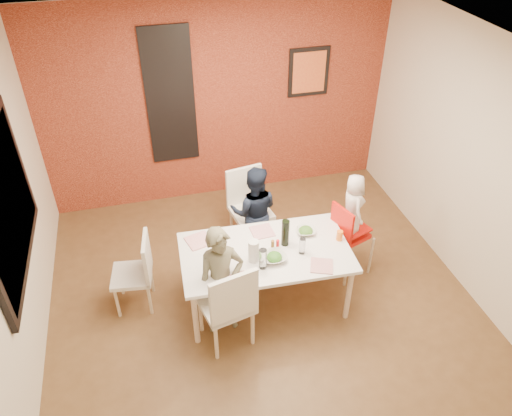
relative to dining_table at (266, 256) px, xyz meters
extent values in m
plane|color=brown|center=(-0.02, -0.01, -0.65)|extent=(4.50, 4.50, 0.00)
cube|color=white|center=(-0.02, -0.01, 2.05)|extent=(4.50, 4.50, 0.02)
cube|color=beige|center=(-0.02, 2.24, 0.70)|extent=(4.50, 0.02, 2.70)
cube|color=beige|center=(-2.27, -0.01, 0.70)|extent=(0.02, 4.50, 2.70)
cube|color=beige|center=(2.23, -0.01, 0.70)|extent=(0.02, 4.50, 2.70)
cube|color=maroon|center=(-0.02, 2.22, 0.70)|extent=(4.50, 0.02, 2.70)
cube|color=black|center=(-2.24, 0.19, 0.90)|extent=(0.05, 1.70, 1.30)
cube|color=black|center=(-2.23, 0.19, 0.90)|extent=(0.02, 1.55, 1.15)
cube|color=white|center=(-0.62, 2.21, 0.85)|extent=(0.55, 0.03, 1.70)
cube|color=black|center=(-0.62, 2.20, 0.85)|extent=(0.60, 0.03, 1.76)
cube|color=black|center=(1.18, 2.20, 1.00)|extent=(0.54, 0.03, 0.64)
cube|color=orange|center=(1.18, 2.19, 1.00)|extent=(0.44, 0.01, 0.54)
cube|color=white|center=(0.00, 0.00, 0.04)|extent=(1.76, 1.03, 0.04)
cylinder|color=beige|center=(-0.80, -0.36, -0.31)|extent=(0.06, 0.06, 0.68)
cylinder|color=beige|center=(-0.76, 0.44, -0.31)|extent=(0.06, 0.06, 0.68)
cylinder|color=beige|center=(0.76, -0.44, -0.31)|extent=(0.06, 0.06, 0.68)
cylinder|color=beige|center=(0.80, 0.36, -0.31)|extent=(0.06, 0.06, 0.68)
cube|color=silver|center=(-0.50, -0.38, -0.17)|extent=(0.56, 0.56, 0.05)
cube|color=silver|center=(-0.45, -0.59, 0.10)|extent=(0.47, 0.15, 0.54)
cylinder|color=beige|center=(-0.36, -0.15, -0.42)|extent=(0.04, 0.04, 0.46)
cylinder|color=beige|center=(-0.27, -0.52, -0.42)|extent=(0.04, 0.04, 0.46)
cylinder|color=beige|center=(-0.73, -0.23, -0.42)|extent=(0.04, 0.04, 0.46)
cylinder|color=beige|center=(-0.65, -0.61, -0.42)|extent=(0.04, 0.04, 0.46)
cube|color=white|center=(0.10, 1.00, -0.19)|extent=(0.52, 0.52, 0.05)
cube|color=white|center=(0.06, 1.20, 0.07)|extent=(0.45, 0.12, 0.51)
cylinder|color=#C9B395|center=(-0.05, 0.79, -0.43)|extent=(0.04, 0.04, 0.44)
cylinder|color=#C9B395|center=(-0.12, 1.15, -0.43)|extent=(0.04, 0.04, 0.44)
cylinder|color=#C9B395|center=(0.31, 0.85, -0.43)|extent=(0.04, 0.04, 0.44)
cylinder|color=#C9B395|center=(0.25, 1.21, -0.43)|extent=(0.04, 0.04, 0.44)
cube|color=silver|center=(-1.35, 0.31, -0.23)|extent=(0.46, 0.46, 0.05)
cube|color=silver|center=(-1.17, 0.29, 0.00)|extent=(0.09, 0.41, 0.46)
cylinder|color=beige|center=(-1.50, 0.50, -0.45)|extent=(0.03, 0.03, 0.40)
cylinder|color=beige|center=(-1.17, 0.46, -0.45)|extent=(0.03, 0.03, 0.40)
cylinder|color=beige|center=(-1.54, 0.17, -0.45)|extent=(0.03, 0.03, 0.40)
cylinder|color=beige|center=(-1.21, 0.13, -0.45)|extent=(0.03, 0.03, 0.40)
cube|color=red|center=(1.04, 0.24, -0.11)|extent=(0.42, 0.42, 0.05)
cube|color=red|center=(0.90, 0.18, 0.10)|extent=(0.14, 0.32, 0.39)
cube|color=red|center=(1.04, 0.24, -0.02)|extent=(0.42, 0.42, 0.02)
cylinder|color=tan|center=(1.28, 0.12, -0.39)|extent=(0.03, 0.03, 0.51)
cylinder|color=tan|center=(0.93, 0.00, -0.39)|extent=(0.03, 0.03, 0.51)
cylinder|color=tan|center=(1.16, 0.47, -0.39)|extent=(0.03, 0.03, 0.51)
cylinder|color=tan|center=(0.81, 0.35, -0.39)|extent=(0.03, 0.03, 0.51)
imported|color=brown|center=(-0.50, -0.22, -0.03)|extent=(0.48, 0.34, 1.24)
imported|color=black|center=(0.10, 0.84, -0.06)|extent=(0.67, 0.59, 1.17)
imported|color=beige|center=(1.02, 0.24, 0.28)|extent=(0.25, 0.37, 0.74)
cube|color=silver|center=(-0.37, -0.36, 0.07)|extent=(0.27, 0.27, 0.01)
cube|color=white|center=(0.05, 0.31, 0.07)|extent=(0.24, 0.24, 0.01)
cube|color=silver|center=(0.47, -0.35, 0.07)|extent=(0.28, 0.28, 0.01)
cube|color=white|center=(-0.63, 0.32, 0.07)|extent=(0.30, 0.30, 0.01)
imported|color=silver|center=(0.05, -0.14, 0.09)|extent=(0.25, 0.25, 0.06)
imported|color=white|center=(0.49, 0.18, 0.09)|extent=(0.23, 0.23, 0.05)
cylinder|color=black|center=(0.22, 0.06, 0.21)|extent=(0.08, 0.08, 0.30)
cylinder|color=white|center=(-0.09, -0.22, 0.17)|extent=(0.08, 0.08, 0.22)
cylinder|color=silver|center=(0.35, -0.11, 0.15)|extent=(0.06, 0.06, 0.18)
cylinder|color=silver|center=(-0.15, -0.10, 0.18)|extent=(0.11, 0.11, 0.24)
cylinder|color=red|center=(0.12, -0.02, 0.13)|extent=(0.03, 0.03, 0.13)
cylinder|color=#337928|center=(0.21, 0.05, 0.14)|extent=(0.04, 0.04, 0.14)
cylinder|color=brown|center=(0.07, -0.01, 0.13)|extent=(0.03, 0.03, 0.13)
cylinder|color=orange|center=(0.79, -0.02, 0.12)|extent=(0.06, 0.06, 0.11)
camera|label=1|loc=(-1.05, -3.65, 3.40)|focal=35.00mm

